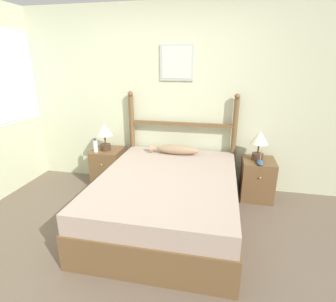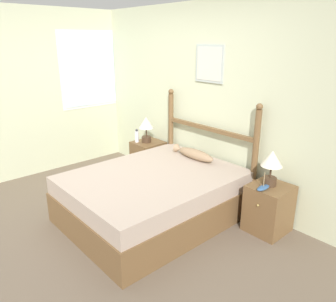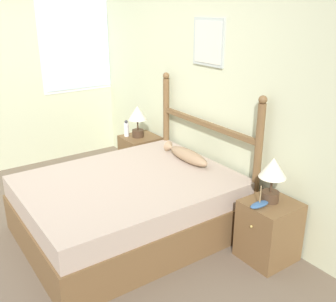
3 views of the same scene
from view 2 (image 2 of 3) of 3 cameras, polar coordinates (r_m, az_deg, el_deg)
ground_plane at (r=3.99m, az=-12.39°, el=-13.01°), size 16.00×16.00×0.00m
wall_back at (r=4.55m, az=5.82°, el=8.64°), size 6.40×0.08×2.55m
wall_left at (r=5.45m, az=-24.46°, el=8.83°), size 0.08×6.40×2.55m
bed at (r=4.00m, az=-2.57°, el=-7.86°), size 1.56×1.99×0.57m
headboard at (r=4.44m, az=6.97°, el=1.40°), size 1.56×0.08×1.40m
nightstand_left at (r=5.23m, az=-3.43°, el=-1.31°), size 0.42×0.46×0.55m
nightstand_right at (r=3.91m, az=17.11°, el=-9.52°), size 0.42×0.46×0.55m
table_lamp_left at (r=5.06m, az=-3.83°, el=4.44°), size 0.23×0.23×0.40m
table_lamp_right at (r=3.71m, az=17.61°, el=-1.93°), size 0.23×0.23×0.40m
bottle at (r=5.13m, az=-5.45°, el=2.60°), size 0.06×0.06×0.21m
model_boat at (r=3.68m, az=16.25°, el=-6.12°), size 0.08×0.20×0.19m
fish_pillow at (r=4.35m, az=4.55°, el=-0.51°), size 0.67×0.15×0.13m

